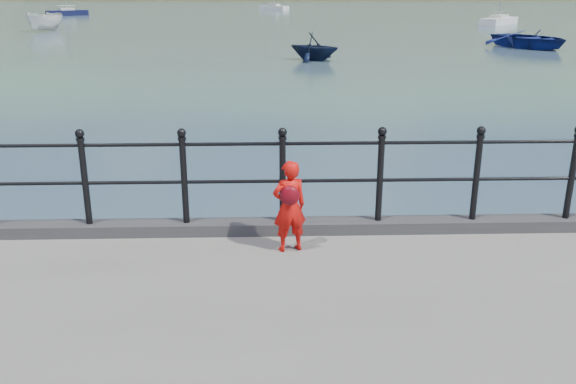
{
  "coord_description": "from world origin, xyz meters",
  "views": [
    {
      "loc": [
        0.43,
        -7.26,
        3.96
      ],
      "look_at": [
        0.66,
        -0.2,
        1.55
      ],
      "focal_mm": 38.0,
      "sensor_mm": 36.0,
      "label": 1
    }
  ],
  "objects_px": {
    "launch_navy": "(314,46)",
    "sailboat_left": "(67,13)",
    "launch_blue": "(530,39)",
    "launch_white": "(45,22)",
    "child": "(289,206)",
    "sailboat_far": "(499,21)",
    "sailboat_deep": "(274,8)",
    "railing": "(233,170)"
  },
  "relations": [
    {
      "from": "child",
      "to": "sailboat_deep",
      "type": "height_order",
      "value": "sailboat_deep"
    },
    {
      "from": "launch_navy",
      "to": "sailboat_far",
      "type": "bearing_deg",
      "value": -1.44
    },
    {
      "from": "sailboat_deep",
      "to": "sailboat_far",
      "type": "distance_m",
      "value": 45.12
    },
    {
      "from": "railing",
      "to": "launch_white",
      "type": "xyz_separation_m",
      "value": [
        -19.47,
        49.99,
        -0.98
      ]
    },
    {
      "from": "launch_white",
      "to": "sailboat_far",
      "type": "xyz_separation_m",
      "value": [
        44.2,
        8.4,
        -0.51
      ]
    },
    {
      "from": "launch_white",
      "to": "sailboat_deep",
      "type": "bearing_deg",
      "value": 87.29
    },
    {
      "from": "launch_white",
      "to": "sailboat_deep",
      "type": "height_order",
      "value": "sailboat_deep"
    },
    {
      "from": "launch_navy",
      "to": "sailboat_far",
      "type": "height_order",
      "value": "sailboat_far"
    },
    {
      "from": "launch_blue",
      "to": "sailboat_deep",
      "type": "xyz_separation_m",
      "value": [
        -16.18,
        63.64,
        -0.25
      ]
    },
    {
      "from": "launch_white",
      "to": "launch_blue",
      "type": "bearing_deg",
      "value": -2.7
    },
    {
      "from": "launch_blue",
      "to": "sailboat_deep",
      "type": "distance_m",
      "value": 65.67
    },
    {
      "from": "sailboat_deep",
      "to": "launch_navy",
      "type": "bearing_deg",
      "value": -46.36
    },
    {
      "from": "child",
      "to": "sailboat_left",
      "type": "xyz_separation_m",
      "value": [
        -27.34,
        80.21,
        -1.21
      ]
    },
    {
      "from": "launch_white",
      "to": "launch_navy",
      "type": "xyz_separation_m",
      "value": [
        22.44,
        -23.09,
        -0.08
      ]
    },
    {
      "from": "railing",
      "to": "child",
      "type": "xyz_separation_m",
      "value": [
        0.66,
        -0.55,
        -0.27
      ]
    },
    {
      "from": "launch_white",
      "to": "sailboat_far",
      "type": "height_order",
      "value": "sailboat_far"
    },
    {
      "from": "sailboat_deep",
      "to": "sailboat_far",
      "type": "height_order",
      "value": "sailboat_far"
    },
    {
      "from": "launch_white",
      "to": "sailboat_far",
      "type": "bearing_deg",
      "value": 32.07
    },
    {
      "from": "launch_navy",
      "to": "launch_white",
      "type": "bearing_deg",
      "value": 77.39
    },
    {
      "from": "launch_blue",
      "to": "sailboat_left",
      "type": "distance_m",
      "value": 64.08
    },
    {
      "from": "launch_blue",
      "to": "launch_white",
      "type": "relative_size",
      "value": 1.31
    },
    {
      "from": "launch_blue",
      "to": "sailboat_deep",
      "type": "relative_size",
      "value": 0.73
    },
    {
      "from": "child",
      "to": "launch_white",
      "type": "height_order",
      "value": "child"
    },
    {
      "from": "railing",
      "to": "child",
      "type": "relative_size",
      "value": 16.63
    },
    {
      "from": "launch_white",
      "to": "child",
      "type": "bearing_deg",
      "value": -46.97
    },
    {
      "from": "sailboat_deep",
      "to": "railing",
      "type": "bearing_deg",
      "value": -48.44
    },
    {
      "from": "child",
      "to": "railing",
      "type": "bearing_deg",
      "value": -56.59
    },
    {
      "from": "launch_white",
      "to": "sailboat_deep",
      "type": "xyz_separation_m",
      "value": [
        20.99,
        47.09,
        -0.51
      ]
    },
    {
      "from": "sailboat_far",
      "to": "sailboat_left",
      "type": "xyz_separation_m",
      "value": [
        -51.4,
        21.27,
        -0.0
      ]
    },
    {
      "from": "railing",
      "to": "sailboat_far",
      "type": "relative_size",
      "value": 1.93
    },
    {
      "from": "child",
      "to": "launch_white",
      "type": "distance_m",
      "value": 54.41
    },
    {
      "from": "launch_white",
      "to": "railing",
      "type": "bearing_deg",
      "value": -47.41
    },
    {
      "from": "launch_navy",
      "to": "sailboat_deep",
      "type": "distance_m",
      "value": 70.19
    },
    {
      "from": "child",
      "to": "sailboat_far",
      "type": "xyz_separation_m",
      "value": [
        24.06,
        58.94,
        -1.21
      ]
    },
    {
      "from": "launch_white",
      "to": "sailboat_deep",
      "type": "relative_size",
      "value": 0.55
    },
    {
      "from": "launch_navy",
      "to": "sailboat_left",
      "type": "height_order",
      "value": "sailboat_left"
    },
    {
      "from": "sailboat_left",
      "to": "launch_white",
      "type": "bearing_deg",
      "value": -111.02
    },
    {
      "from": "sailboat_far",
      "to": "launch_navy",
      "type": "bearing_deg",
      "value": -174.82
    },
    {
      "from": "sailboat_deep",
      "to": "sailboat_far",
      "type": "bearing_deg",
      "value": -16.59
    },
    {
      "from": "sailboat_left",
      "to": "railing",
      "type": "bearing_deg",
      "value": -106.16
    },
    {
      "from": "launch_white",
      "to": "sailboat_left",
      "type": "distance_m",
      "value": 30.54
    },
    {
      "from": "launch_white",
      "to": "sailboat_left",
      "type": "relative_size",
      "value": 0.57
    }
  ]
}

